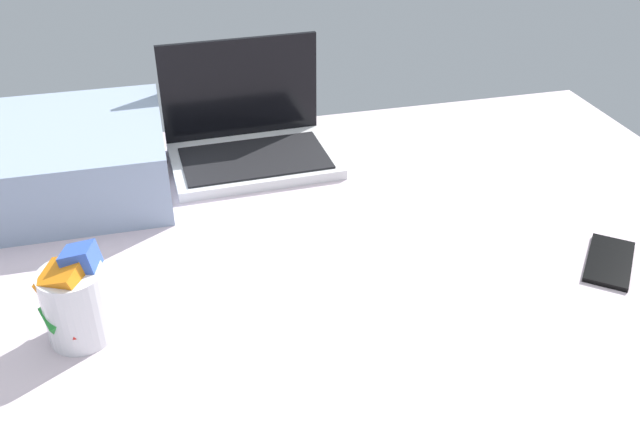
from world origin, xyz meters
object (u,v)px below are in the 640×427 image
snack_cup (75,301)px  laptop (250,139)px  cell_phone (609,261)px  pillow (23,164)px

snack_cup → laptop: bearing=56.4°
cell_phone → pillow: size_ratio=0.27×
laptop → pillow: bearing=-176.0°
pillow → cell_phone: bearing=-26.7°
pillow → snack_cup: bearing=-75.8°
laptop → cell_phone: size_ratio=2.41×
cell_phone → pillow: 105.11cm
snack_cup → pillow: (-11.13, 43.92, 0.33)cm
cell_phone → pillow: pillow is taller
laptop → pillow: 43.60cm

